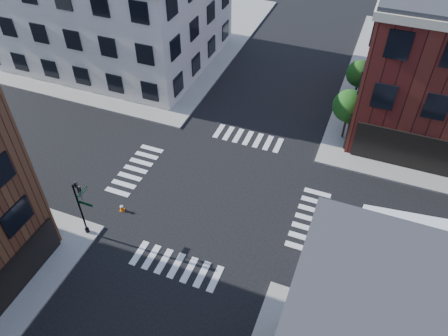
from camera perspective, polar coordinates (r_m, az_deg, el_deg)
ground at (r=32.74m, az=-0.87°, el=-3.22°), size 120.00×120.00×0.00m
sidewalk_nw at (r=56.61m, az=-13.20°, el=17.10°), size 30.00×30.00×0.15m
building_nw at (r=49.69m, az=-15.31°, el=20.00°), size 22.00×16.00×11.00m
tree_near at (r=37.11m, az=16.08°, el=7.59°), size 2.69×2.69×4.49m
tree_far at (r=42.39m, az=17.35°, el=11.52°), size 2.43×2.43×4.07m
signal_pole at (r=29.54m, az=-18.19°, el=-4.42°), size 1.29×1.24×4.60m
box_truck at (r=29.22m, az=21.22°, el=-9.16°), size 8.02×3.29×3.55m
traffic_cone at (r=32.14m, az=-13.22°, el=-5.04°), size 0.44×0.44×0.62m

